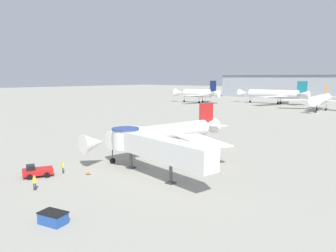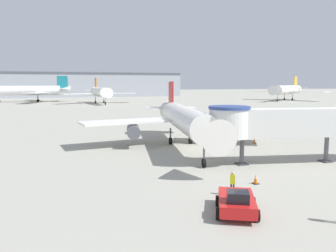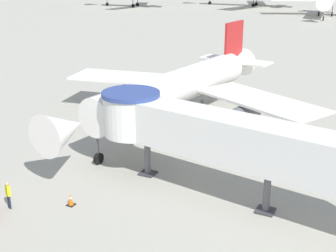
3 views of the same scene
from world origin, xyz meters
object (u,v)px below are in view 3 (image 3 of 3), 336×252
traffic_cone_starboard_wing (287,141)px  traffic_cone_near_nose (71,200)px  main_airplane (179,87)px  ground_crew_wing_walker (8,193)px  jet_bridge (209,133)px

traffic_cone_starboard_wing → traffic_cone_near_nose: bearing=-121.5°
main_airplane → traffic_cone_near_nose: (0.29, -16.73, -3.22)m
main_airplane → traffic_cone_near_nose: bearing=-80.1°
traffic_cone_near_nose → ground_crew_wing_walker: bearing=-148.0°
main_airplane → jet_bridge: main_airplane is taller
jet_bridge → traffic_cone_near_nose: (-7.10, -5.26, -3.83)m
traffic_cone_starboard_wing → ground_crew_wing_walker: ground_crew_wing_walker is taller
jet_bridge → traffic_cone_starboard_wing: jet_bridge is taller
main_airplane → ground_crew_wing_walker: 19.10m
traffic_cone_starboard_wing → ground_crew_wing_walker: 22.38m
jet_bridge → ground_crew_wing_walker: bearing=-135.1°
traffic_cone_starboard_wing → ground_crew_wing_walker: size_ratio=0.41×
main_airplane → traffic_cone_near_nose: size_ratio=35.97×
traffic_cone_starboard_wing → ground_crew_wing_walker: bearing=-125.7°
main_airplane → traffic_cone_starboard_wing: size_ratio=39.08×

